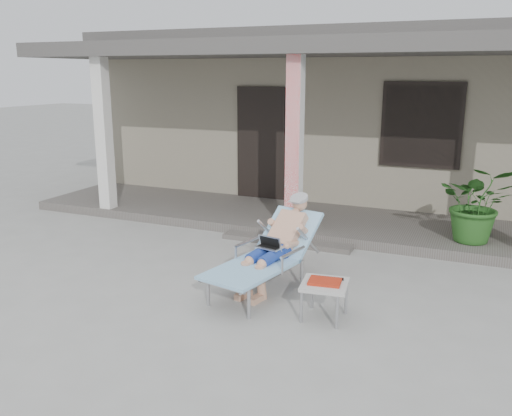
% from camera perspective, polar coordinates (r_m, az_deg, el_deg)
% --- Properties ---
extents(ground, '(60.00, 60.00, 0.00)m').
position_cam_1_polar(ground, '(6.57, -2.38, -8.36)').
color(ground, '#9E9E99').
rests_on(ground, ground).
extents(house, '(10.40, 5.40, 3.30)m').
position_cam_1_polar(house, '(12.28, 10.88, 9.94)').
color(house, gray).
rests_on(house, ground).
extents(porch_deck, '(10.00, 2.00, 0.15)m').
position_cam_1_polar(porch_deck, '(9.20, 5.67, -1.30)').
color(porch_deck, '#605B56').
rests_on(porch_deck, ground).
extents(porch_overhang, '(10.00, 2.30, 2.85)m').
position_cam_1_polar(porch_overhang, '(8.82, 6.00, 15.85)').
color(porch_overhang, silver).
rests_on(porch_overhang, porch_deck).
extents(porch_step, '(2.00, 0.30, 0.07)m').
position_cam_1_polar(porch_step, '(8.16, 3.22, -3.54)').
color(porch_step, '#605B56').
rests_on(porch_step, ground).
extents(lounger, '(1.00, 1.80, 1.13)m').
position_cam_1_polar(lounger, '(6.33, 1.66, -2.57)').
color(lounger, '#B7B7BC').
rests_on(lounger, ground).
extents(side_table, '(0.53, 0.53, 0.42)m').
position_cam_1_polar(side_table, '(5.71, 7.24, -8.17)').
color(side_table, '#B9B8B3').
rests_on(side_table, ground).
extents(potted_palm, '(1.02, 0.89, 1.11)m').
position_cam_1_polar(potted_palm, '(8.25, 22.28, 0.42)').
color(potted_palm, '#26591E').
rests_on(potted_palm, porch_deck).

